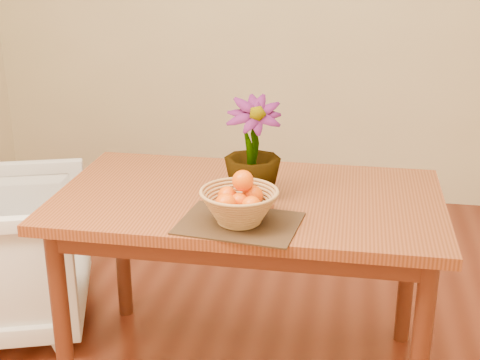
# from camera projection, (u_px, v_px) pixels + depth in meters

# --- Properties ---
(table) EXTENTS (1.40, 0.80, 0.75)m
(table) POSITION_uv_depth(u_px,v_px,m) (248.00, 217.00, 2.46)
(table) COLOR brown
(table) RESTS_ON floor
(placemat) EXTENTS (0.42, 0.33, 0.01)m
(placemat) POSITION_uv_depth(u_px,v_px,m) (239.00, 223.00, 2.19)
(placemat) COLOR #342113
(placemat) RESTS_ON table
(wicker_basket) EXTENTS (0.26, 0.26, 0.11)m
(wicker_basket) POSITION_uv_depth(u_px,v_px,m) (239.00, 208.00, 2.17)
(wicker_basket) COLOR #AD7A48
(wicker_basket) RESTS_ON placemat
(orange_pile) EXTENTS (0.16, 0.16, 0.13)m
(orange_pile) POSITION_uv_depth(u_px,v_px,m) (240.00, 197.00, 2.16)
(orange_pile) COLOR #D74003
(orange_pile) RESTS_ON wicker_basket
(potted_plant) EXTENTS (0.24, 0.24, 0.36)m
(potted_plant) POSITION_uv_depth(u_px,v_px,m) (253.00, 148.00, 2.36)
(potted_plant) COLOR #194614
(potted_plant) RESTS_ON table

